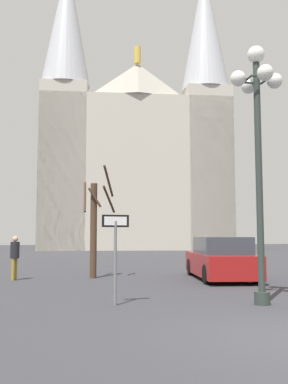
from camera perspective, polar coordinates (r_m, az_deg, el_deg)
The scene contains 6 objects.
cathedral at distance 47.87m, azimuth -1.17°, elevation 5.41°, with size 20.61×11.96×32.07m.
one_way_arrow_sign at distance 10.15m, azimuth -3.78°, elevation -7.06°, with size 0.64×0.14×2.08m.
street_lamp at distance 10.92m, azimuth 14.70°, elevation 8.75°, with size 1.33×1.33×6.21m.
bare_tree at distance 16.42m, azimuth -6.51°, elevation -4.28°, with size 1.24×1.23×4.16m.
parked_car_near_red at distance 16.16m, azimuth 10.05°, elevation -8.70°, with size 2.32×4.72×1.52m.
pedestrian_walking at distance 16.25m, azimuth -16.61°, elevation -7.76°, with size 0.32×0.32×1.56m.
Camera 1 is at (-3.68, -6.45, 1.63)m, focal length 40.61 mm.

